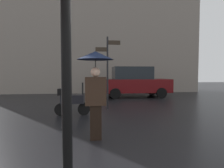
# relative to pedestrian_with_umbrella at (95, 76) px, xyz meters

# --- Properties ---
(pedestrian_with_umbrella) EXTENTS (0.86, 0.86, 2.09)m
(pedestrian_with_umbrella) POSITION_rel_pedestrian_with_umbrella_xyz_m (0.00, 0.00, 0.00)
(pedestrian_with_umbrella) COLOR black
(pedestrian_with_umbrella) RESTS_ON ground
(parked_scooter) EXTENTS (1.32, 0.32, 1.23)m
(parked_scooter) POSITION_rel_pedestrian_with_umbrella_xyz_m (-0.81, 2.77, -0.97)
(parked_scooter) COLOR black
(parked_scooter) RESTS_ON ground
(parked_car_left) EXTENTS (4.54, 2.02, 2.01)m
(parked_car_left) POSITION_rel_pedestrian_with_umbrella_xyz_m (2.88, 8.02, -0.50)
(parked_car_left) COLOR #590C0F
(parked_car_left) RESTS_ON ground
(street_signpost) EXTENTS (1.08, 0.08, 3.16)m
(street_signpost) POSITION_rel_pedestrian_with_umbrella_xyz_m (0.67, 3.82, 0.39)
(street_signpost) COLOR black
(street_signpost) RESTS_ON ground
(building_block) EXTENTS (17.77, 3.07, 14.44)m
(building_block) POSITION_rel_pedestrian_with_umbrella_xyz_m (0.23, 12.31, 5.70)
(building_block) COLOR gray
(building_block) RESTS_ON ground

